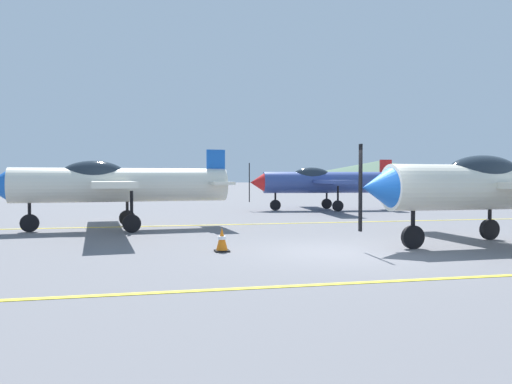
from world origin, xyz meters
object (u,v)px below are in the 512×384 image
object	(u,v)px
airplane_far	(323,182)
traffic_cone_front	(222,240)
airplane_near	(504,185)
airplane_mid	(113,184)

from	to	relation	value
airplane_far	traffic_cone_front	bearing A→B (deg)	-118.78
airplane_near	traffic_cone_front	size ratio (longest dim) A/B	16.14
airplane_far	traffic_cone_front	size ratio (longest dim) A/B	16.22
traffic_cone_front	airplane_near	bearing A→B (deg)	-4.23
airplane_mid	traffic_cone_front	bearing A→B (deg)	-64.70
airplane_near	traffic_cone_front	bearing A→B (deg)	175.77
airplane_near	airplane_far	bearing A→B (deg)	88.02
airplane_far	traffic_cone_front	distance (m)	16.74
airplane_mid	traffic_cone_front	xyz separation A→B (m)	(2.88, -6.09, -1.32)
airplane_mid	airplane_far	xyz separation A→B (m)	(10.91, 8.54, 0.00)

